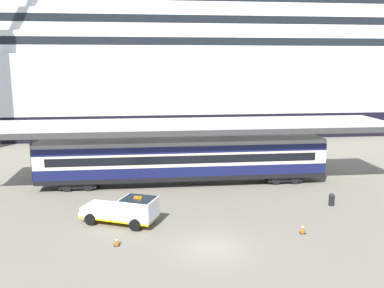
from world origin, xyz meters
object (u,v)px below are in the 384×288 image
at_px(traffic_cone_near, 303,228).
at_px(traffic_cone_mid, 117,240).
at_px(cruise_ship, 219,60).
at_px(train_carriage, 183,159).
at_px(service_truck, 126,210).
at_px(quay_bollard, 332,199).

xyz_separation_m(traffic_cone_near, traffic_cone_mid, (-11.86, -0.49, -0.06)).
height_order(cruise_ship, train_carriage, cruise_ship).
bearing_deg(service_truck, cruise_ship, 72.36).
xyz_separation_m(traffic_cone_mid, quay_bollard, (16.07, 5.41, 0.20)).
relative_size(train_carriage, traffic_cone_mid, 39.55).
relative_size(traffic_cone_mid, quay_bollard, 0.67).
xyz_separation_m(cruise_ship, service_truck, (-14.40, -45.27, -10.24)).
bearing_deg(train_carriage, service_truck, -118.11).
height_order(cruise_ship, quay_bollard, cruise_ship).
bearing_deg(quay_bollard, traffic_cone_mid, -161.38).
bearing_deg(traffic_cone_mid, quay_bollard, 18.62).
xyz_separation_m(service_truck, traffic_cone_mid, (-0.42, -3.50, -0.67)).
distance_m(cruise_ship, service_truck, 48.60).
relative_size(cruise_ship, service_truck, 31.48).
bearing_deg(train_carriage, cruise_ship, 75.17).
height_order(cruise_ship, service_truck, cruise_ship).
height_order(train_carriage, traffic_cone_mid, train_carriage).
distance_m(cruise_ship, train_carriage, 38.63).
distance_m(service_truck, traffic_cone_mid, 3.59).
distance_m(train_carriage, service_truck, 10.22).
bearing_deg(traffic_cone_mid, traffic_cone_near, 2.35).
xyz_separation_m(service_truck, traffic_cone_near, (11.44, -3.01, -0.61)).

